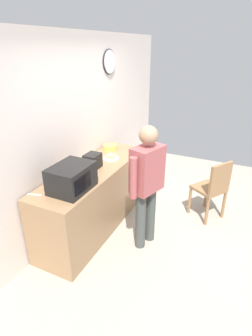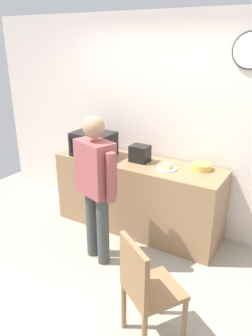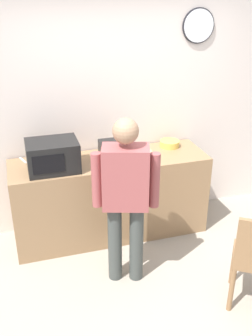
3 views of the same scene
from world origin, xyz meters
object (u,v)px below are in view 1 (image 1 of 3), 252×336
Objects in this scene: microwave at (72,178)px; wooden_chair at (213,187)px; sandwich_plate at (111,157)px; spoon_utensil at (35,195)px; toaster at (93,161)px; fork_utensil at (82,166)px; salad_bowl at (110,147)px; person_standing at (147,180)px.

microwave is 0.53× the size of wooden_chair.
sandwich_plate is 1.56m from wooden_chair.
sandwich_plate is 1.36× the size of spoon_utensil.
microwave is at bearing 137.15° from wooden_chair.
wooden_chair is (1.77, -1.69, -0.39)m from spoon_utensil.
microwave is at bearing -177.62° from sandwich_plate.
fork_utensil is (-0.01, 0.17, -0.10)m from toaster.
salad_bowl is at bearing 10.00° from microwave.
salad_bowl is 0.74m from fork_utensil.
salad_bowl is 1.30× the size of fork_utensil.
toaster is 0.14× the size of person_standing.
microwave reaches higher than fork_utensil.
toaster is 0.81m from person_standing.
microwave is at bearing 127.53° from person_standing.
person_standing is at bearing -51.01° from spoon_utensil.
person_standing is at bearing -93.50° from fork_utensil.
microwave is 2.27× the size of toaster.
person_standing reaches higher than spoon_utensil.
fork_utensil is at bearing 93.72° from toaster.
toaster is 0.92m from spoon_utensil.
wooden_chair is (0.88, -1.49, -0.49)m from toaster.
wooden_chair is (0.89, -1.65, -0.39)m from fork_utensil.
spoon_utensil is (-1.28, 0.27, -0.02)m from sandwich_plate.
salad_bowl reaches higher than wooden_chair.
person_standing reaches higher than salad_bowl.
microwave is at bearing -47.91° from spoon_utensil.
spoon_utensil is at bearing 166.95° from toaster.
spoon_utensil is (-0.88, 0.04, 0.00)m from fork_utensil.
toaster is (-0.73, -0.13, 0.06)m from salad_bowl.
spoon_utensil is at bearing 128.99° from person_standing.
person_standing is (-0.07, -0.81, -0.07)m from toaster.
fork_utensil and spoon_utensil have the same top height.
person_standing is (-0.46, -0.74, 0.01)m from sandwich_plate.
spoon_utensil is 1.30m from person_standing.
microwave is at bearing -170.00° from salad_bowl.
wooden_chair is at bearing -70.86° from sandwich_plate.
spoon_utensil is (-1.62, 0.08, -0.03)m from salad_bowl.
sandwich_plate is 0.25× the size of wooden_chair.
spoon_utensil is at bearing 136.28° from wooden_chair.
toaster is (-0.39, 0.06, 0.08)m from sandwich_plate.
sandwich_plate is 1.05× the size of toaster.
person_standing is (-0.06, -0.97, 0.03)m from fork_utensil.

